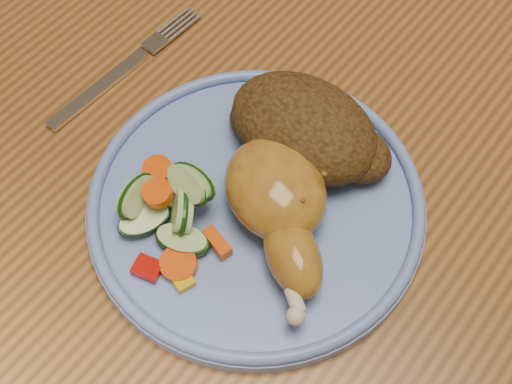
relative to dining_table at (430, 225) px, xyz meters
The scene contains 7 objects.
dining_table is the anchor object (origin of this frame).
plate 0.19m from the dining_table, 130.67° to the right, with size 0.27×0.27×0.01m, color #5F7BC6.
plate_rim 0.19m from the dining_table, 130.67° to the right, with size 0.26×0.26×0.01m, color #5F7BC6.
chicken_leg 0.19m from the dining_table, 123.52° to the right, with size 0.14×0.13×0.05m.
rice_pilaf 0.17m from the dining_table, 152.30° to the right, with size 0.14×0.09×0.06m.
vegetable_pile 0.26m from the dining_table, 130.34° to the right, with size 0.10×0.10×0.05m.
fork 0.32m from the dining_table, 162.92° to the right, with size 0.02×0.16×0.00m.
Camera 1 is at (0.07, -0.35, 1.24)m, focal length 50.00 mm.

